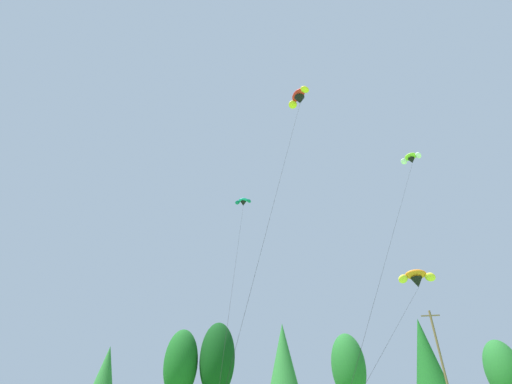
{
  "coord_description": "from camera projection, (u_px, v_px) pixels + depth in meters",
  "views": [
    {
      "loc": [
        1.74,
        0.11,
        2.17
      ],
      "look_at": [
        -2.68,
        20.76,
        15.02
      ],
      "focal_mm": 24.55,
      "sensor_mm": 36.0,
      "label": 1
    }
  ],
  "objects": [
    {
      "name": "parafoil_kite_mid_orange",
      "position": [
        417.0,
        278.0,
        32.23
      ],
      "size": [
        9.98,
        18.57,
        11.82
      ],
      "color": "orange"
    },
    {
      "name": "treeline_tree_g",
      "position": [
        504.0,
        371.0,
        45.93
      ],
      "size": [
        4.44,
        4.44,
        9.77
      ],
      "color": "#472D19",
      "rests_on": "ground_plane"
    },
    {
      "name": "treeline_tree_f",
      "position": [
        426.0,
        355.0,
        48.06
      ],
      "size": [
        4.42,
        4.42,
        12.8
      ],
      "color": "#472D19",
      "rests_on": "ground_plane"
    },
    {
      "name": "parafoil_kite_far_red_yellow",
      "position": [
        299.0,
        98.0,
        30.95
      ],
      "size": [
        5.2,
        8.48,
        24.88
      ],
      "color": "red"
    },
    {
      "name": "treeline_tree_d",
      "position": [
        283.0,
        358.0,
        48.1
      ],
      "size": [
        4.28,
        4.28,
        12.19
      ],
      "color": "#472D19",
      "rests_on": "ground_plane"
    },
    {
      "name": "treeline_tree_c",
      "position": [
        217.0,
        359.0,
        54.57
      ],
      "size": [
        5.49,
        5.49,
        13.65
      ],
      "color": "#472D19",
      "rests_on": "ground_plane"
    },
    {
      "name": "treeline_tree_b",
      "position": [
        181.0,
        363.0,
        53.95
      ],
      "size": [
        5.19,
        5.19,
        12.54
      ],
      "color": "#472D19",
      "rests_on": "ground_plane"
    },
    {
      "name": "parafoil_kite_high_teal",
      "position": [
        243.0,
        202.0,
        42.96
      ],
      "size": [
        5.55,
        21.4,
        22.78
      ],
      "color": "teal"
    },
    {
      "name": "treeline_tree_e",
      "position": [
        348.0,
        366.0,
        50.56
      ],
      "size": [
        4.86,
        4.86,
        11.35
      ],
      "color": "#472D19",
      "rests_on": "ground_plane"
    },
    {
      "name": "utility_pole",
      "position": [
        442.0,
        362.0,
        41.05
      ],
      "size": [
        2.2,
        0.26,
        12.29
      ],
      "color": "brown",
      "rests_on": "ground_plane"
    },
    {
      "name": "treeline_tree_a",
      "position": [
        105.0,
        373.0,
        54.9
      ],
      "size": [
        3.87,
        3.87,
        10.31
      ],
      "color": "#472D19",
      "rests_on": "ground_plane"
    },
    {
      "name": "parafoil_kite_low_lime_white",
      "position": [
        411.0,
        159.0,
        37.02
      ],
      "size": [
        11.3,
        17.33,
        23.9
      ],
      "color": "#93D633"
    }
  ]
}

